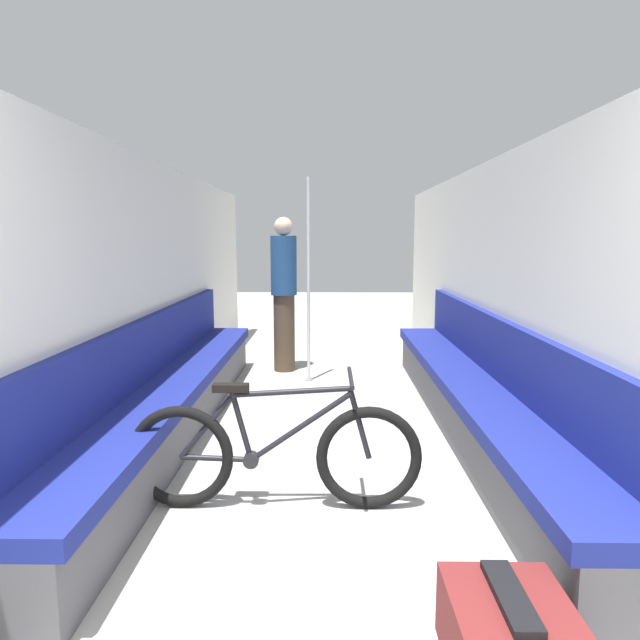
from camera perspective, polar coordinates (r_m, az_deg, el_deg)
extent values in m
cube|color=silver|center=(4.59, -18.24, 2.22)|extent=(0.10, 9.50, 2.19)
cube|color=silver|center=(4.57, 18.79, 2.16)|extent=(0.10, 9.50, 2.19)
cube|color=#4C4C51|center=(4.73, -14.18, -8.81)|extent=(0.41, 4.89, 0.36)
cube|color=navy|center=(4.67, -14.28, -6.11)|extent=(0.48, 4.89, 0.10)
cube|color=navy|center=(4.66, -16.86, -2.62)|extent=(0.07, 4.89, 0.47)
cube|color=#4C4C51|center=(4.71, 14.69, -8.90)|extent=(0.41, 4.89, 0.36)
cube|color=navy|center=(4.65, 14.80, -6.19)|extent=(0.48, 4.89, 0.10)
cube|color=navy|center=(4.64, 17.40, -2.69)|extent=(0.07, 4.89, 0.47)
torus|color=black|center=(3.45, -13.75, -13.16)|extent=(0.61, 0.06, 0.61)
torus|color=black|center=(3.35, 4.92, -13.57)|extent=(0.61, 0.06, 0.61)
cylinder|color=black|center=(3.41, -10.36, -13.45)|extent=(0.41, 0.03, 0.05)
cylinder|color=black|center=(3.35, -11.36, -10.50)|extent=(0.32, 0.03, 0.37)
cylinder|color=black|center=(3.31, -7.90, -10.27)|extent=(0.14, 0.03, 0.43)
cylinder|color=black|center=(3.29, -1.97, -10.65)|extent=(0.58, 0.03, 0.42)
cylinder|color=black|center=(3.23, -2.95, -7.18)|extent=(0.68, 0.03, 0.07)
cylinder|color=black|center=(3.28, 4.01, -10.41)|extent=(0.14, 0.03, 0.40)
cylinder|color=black|center=(3.38, -6.89, -13.71)|extent=(0.09, 0.06, 0.09)
cube|color=black|center=(3.26, -8.91, -6.71)|extent=(0.20, 0.07, 0.04)
cylinder|color=black|center=(3.20, 3.09, -5.78)|extent=(0.02, 0.46, 0.02)
cylinder|color=gray|center=(6.26, -1.12, -6.02)|extent=(0.08, 0.08, 0.01)
cylinder|color=silver|center=(6.08, -1.15, 3.91)|extent=(0.04, 0.04, 2.17)
cylinder|color=#473828|center=(6.66, -3.59, -1.29)|extent=(0.25, 0.25, 0.89)
cylinder|color=navy|center=(6.57, -3.66, 5.47)|extent=(0.30, 0.30, 0.68)
sphere|color=beige|center=(6.57, -3.69, 9.33)|extent=(0.21, 0.21, 0.21)
cube|color=maroon|center=(2.41, 18.33, -27.89)|extent=(0.42, 0.48, 0.29)
cube|color=black|center=(2.32, 18.52, -24.72)|extent=(0.11, 0.41, 0.03)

